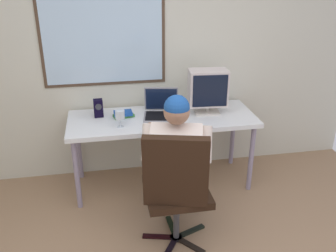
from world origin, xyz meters
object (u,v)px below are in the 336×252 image
object	(u,v)px
desk	(162,123)
laptop	(161,108)
office_chair	(176,185)
crt_monitor	(208,88)
book_stack	(123,114)
wine_glass	(120,115)
person_seated	(177,160)
desk_speaker	(98,108)

from	to	relation	value
desk	laptop	distance (m)	0.14
laptop	desk	bearing A→B (deg)	-88.82
office_chair	laptop	size ratio (longest dim) A/B	2.78
office_chair	crt_monitor	distance (m)	1.18
desk	book_stack	distance (m)	0.38
wine_glass	desk	bearing A→B (deg)	21.57
crt_monitor	laptop	world-z (taller)	crt_monitor
person_seated	wine_glass	xyz separation A→B (m)	(-0.40, 0.55, 0.19)
laptop	desk_speaker	xyz separation A→B (m)	(-0.59, 0.06, 0.02)
desk	desk_speaker	world-z (taller)	desk_speaker
book_stack	crt_monitor	bearing A→B (deg)	-2.99
person_seated	wine_glass	bearing A→B (deg)	126.46
desk_speaker	person_seated	bearing A→B (deg)	-54.47
crt_monitor	person_seated	bearing A→B (deg)	-121.50
laptop	office_chair	bearing A→B (deg)	-93.28
laptop	desk_speaker	world-z (taller)	laptop
desk_speaker	laptop	bearing A→B (deg)	-6.20
crt_monitor	book_stack	distance (m)	0.84
book_stack	person_seated	bearing A→B (deg)	-65.05
crt_monitor	laptop	bearing A→B (deg)	176.33
person_seated	desk_speaker	size ratio (longest dim) A/B	7.18
person_seated	laptop	xyz separation A→B (m)	(0.00, 0.76, 0.14)
laptop	crt_monitor	bearing A→B (deg)	-3.67
office_chair	laptop	world-z (taller)	office_chair
office_chair	person_seated	distance (m)	0.27
office_chair	crt_monitor	world-z (taller)	crt_monitor
laptop	book_stack	world-z (taller)	laptop
desk	wine_glass	world-z (taller)	wine_glass
desk	person_seated	bearing A→B (deg)	-90.22
person_seated	crt_monitor	world-z (taller)	person_seated
desk	person_seated	size ratio (longest dim) A/B	1.43
laptop	book_stack	bearing A→B (deg)	177.83
person_seated	wine_glass	world-z (taller)	person_seated
person_seated	book_stack	distance (m)	0.86
desk	book_stack	bearing A→B (deg)	169.24
wine_glass	desk_speaker	size ratio (longest dim) A/B	0.92
wine_glass	person_seated	bearing A→B (deg)	-53.54
office_chair	laptop	xyz separation A→B (m)	(0.06, 1.02, 0.21)
office_chair	wine_glass	xyz separation A→B (m)	(-0.35, 0.80, 0.25)
office_chair	crt_monitor	xyz separation A→B (m)	(0.51, 0.99, 0.39)
crt_monitor	wine_glass	bearing A→B (deg)	-167.61
crt_monitor	laptop	xyz separation A→B (m)	(-0.45, 0.03, -0.18)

